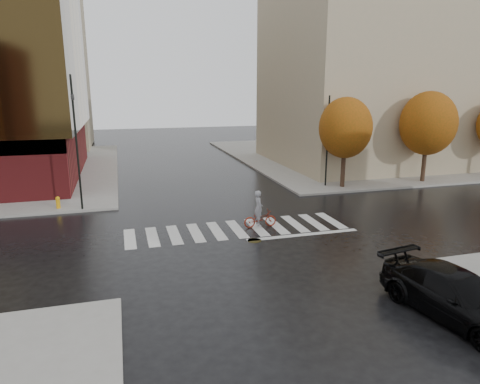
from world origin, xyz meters
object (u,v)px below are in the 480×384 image
Objects in this scene: sedan at (456,295)px; fire_hydrant at (58,202)px; traffic_light_ne at (328,136)px; cyclist at (259,215)px; traffic_light_nw at (76,133)px.

sedan reaches higher than fire_hydrant.
cyclist is at bearing 53.64° from traffic_light_ne.
traffic_light_nw is at bearing 59.07° from cyclist.
sedan is 10.98m from cyclist.
sedan is 20.92m from traffic_light_nw.
sedan is at bearing -50.37° from fire_hydrant.
sedan is 2.65× the size of cyclist.
cyclist is (-3.17, 10.51, -0.09)m from sedan.
cyclist is 11.71m from traffic_light_nw.
traffic_light_ne reaches higher than sedan.
sedan is at bearing 25.26° from traffic_light_nw.
cyclist is 2.72× the size of fire_hydrant.
traffic_light_nw is (-9.35, 5.79, 4.01)m from cyclist.
traffic_light_ne is (7.71, 7.54, 3.14)m from cyclist.
fire_hydrant is at bearing 13.09° from traffic_light_ne.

